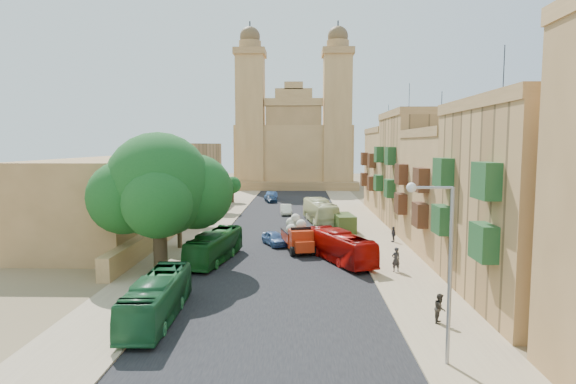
{
  "coord_description": "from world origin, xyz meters",
  "views": [
    {
      "loc": [
        1.57,
        -33.01,
        9.88
      ],
      "look_at": [
        0.0,
        26.0,
        4.0
      ],
      "focal_mm": 30.0,
      "sensor_mm": 36.0,
      "label": 1
    }
  ],
  "objects_px": {
    "street_tree_a": "(179,211)",
    "bus_green_south": "(157,298)",
    "bus_green_north": "(215,247)",
    "car_white_a": "(286,210)",
    "car_white_b": "(317,210)",
    "bus_red_east": "(340,247)",
    "pedestrian_b": "(440,308)",
    "pedestrian_c": "(393,234)",
    "ficus_tree": "(160,189)",
    "street_tree_b": "(204,203)",
    "street_tree_c": "(221,186)",
    "olive_pickup": "(344,223)",
    "pedestrian_a": "(396,260)",
    "car_blue_b": "(271,195)",
    "car_cream": "(328,218)",
    "church": "(294,146)",
    "street_tree_d": "(233,185)",
    "red_truck": "(298,235)",
    "car_blue_a": "(274,238)",
    "car_dkblue": "(271,199)",
    "streetlamp": "(440,251)",
    "bus_cream_east": "(320,211)"
  },
  "relations": [
    {
      "from": "bus_red_east",
      "to": "car_white_a",
      "type": "distance_m",
      "value": 27.73
    },
    {
      "from": "street_tree_a",
      "to": "car_white_b",
      "type": "bearing_deg",
      "value": 58.26
    },
    {
      "from": "street_tree_a",
      "to": "bus_green_south",
      "type": "relative_size",
      "value": 0.6
    },
    {
      "from": "car_dkblue",
      "to": "pedestrian_c",
      "type": "relative_size",
      "value": 2.62
    },
    {
      "from": "street_tree_b",
      "to": "car_white_b",
      "type": "xyz_separation_m",
      "value": [
        13.91,
        10.49,
        -2.24
      ]
    },
    {
      "from": "ficus_tree",
      "to": "bus_cream_east",
      "type": "xyz_separation_m",
      "value": [
        13.4,
        22.71,
        -4.92
      ]
    },
    {
      "from": "car_white_a",
      "to": "car_cream",
      "type": "distance_m",
      "value": 8.52
    },
    {
      "from": "street_tree_a",
      "to": "church",
      "type": "bearing_deg",
      "value": 81.46
    },
    {
      "from": "streetlamp",
      "to": "car_cream",
      "type": "bearing_deg",
      "value": 93.94
    },
    {
      "from": "pedestrian_b",
      "to": "pedestrian_c",
      "type": "distance_m",
      "value": 22.26
    },
    {
      "from": "streetlamp",
      "to": "bus_green_north",
      "type": "distance_m",
      "value": 23.31
    },
    {
      "from": "car_cream",
      "to": "church",
      "type": "bearing_deg",
      "value": -98.97
    },
    {
      "from": "bus_red_east",
      "to": "car_blue_b",
      "type": "bearing_deg",
      "value": -101.95
    },
    {
      "from": "car_white_a",
      "to": "pedestrian_a",
      "type": "height_order",
      "value": "pedestrian_a"
    },
    {
      "from": "pedestrian_b",
      "to": "pedestrian_c",
      "type": "height_order",
      "value": "pedestrian_b"
    },
    {
      "from": "street_tree_a",
      "to": "street_tree_c",
      "type": "bearing_deg",
      "value": 90.0
    },
    {
      "from": "street_tree_a",
      "to": "car_dkblue",
      "type": "xyz_separation_m",
      "value": [
        6.49,
        36.33,
        -2.98
      ]
    },
    {
      "from": "bus_green_south",
      "to": "car_blue_b",
      "type": "bearing_deg",
      "value": 85.78
    },
    {
      "from": "street_tree_c",
      "to": "olive_pickup",
      "type": "height_order",
      "value": "street_tree_c"
    },
    {
      "from": "bus_green_south",
      "to": "pedestrian_b",
      "type": "xyz_separation_m",
      "value": [
        15.81,
        -0.05,
        -0.42
      ]
    },
    {
      "from": "car_blue_b",
      "to": "pedestrian_c",
      "type": "relative_size",
      "value": 2.68
    },
    {
      "from": "car_blue_a",
      "to": "pedestrian_a",
      "type": "distance_m",
      "value": 13.85
    },
    {
      "from": "olive_pickup",
      "to": "car_white_a",
      "type": "xyz_separation_m",
      "value": [
        -7.0,
        12.74,
        -0.22
      ]
    },
    {
      "from": "bus_green_north",
      "to": "car_white_b",
      "type": "relative_size",
      "value": 2.4
    },
    {
      "from": "car_blue_a",
      "to": "car_blue_b",
      "type": "relative_size",
      "value": 0.94
    },
    {
      "from": "pedestrian_a",
      "to": "olive_pickup",
      "type": "bearing_deg",
      "value": -99.0
    },
    {
      "from": "car_white_a",
      "to": "pedestrian_c",
      "type": "xyz_separation_m",
      "value": [
        11.46,
        -18.83,
        0.08
      ]
    },
    {
      "from": "bus_green_north",
      "to": "car_white_a",
      "type": "xyz_separation_m",
      "value": [
        5.17,
        27.41,
        -0.58
      ]
    },
    {
      "from": "car_blue_a",
      "to": "car_blue_b",
      "type": "distance_m",
      "value": 39.43
    },
    {
      "from": "street_tree_b",
      "to": "pedestrian_c",
      "type": "xyz_separation_m",
      "value": [
        20.96,
        -8.76,
        -2.11
      ]
    },
    {
      "from": "red_truck",
      "to": "olive_pickup",
      "type": "height_order",
      "value": "red_truck"
    },
    {
      "from": "street_tree_d",
      "to": "bus_red_east",
      "type": "relative_size",
      "value": 0.48
    },
    {
      "from": "bus_green_north",
      "to": "car_white_a",
      "type": "bearing_deg",
      "value": 88.71
    },
    {
      "from": "bus_green_north",
      "to": "car_white_b",
      "type": "distance_m",
      "value": 29.43
    },
    {
      "from": "car_cream",
      "to": "bus_green_south",
      "type": "bearing_deg",
      "value": 56.99
    },
    {
      "from": "bus_green_north",
      "to": "car_white_a",
      "type": "height_order",
      "value": "bus_green_north"
    },
    {
      "from": "bus_green_south",
      "to": "pedestrian_a",
      "type": "height_order",
      "value": "bus_green_south"
    },
    {
      "from": "red_truck",
      "to": "car_blue_b",
      "type": "relative_size",
      "value": 1.43
    },
    {
      "from": "bus_red_east",
      "to": "car_blue_a",
      "type": "distance_m",
      "value": 8.79
    },
    {
      "from": "red_truck",
      "to": "olive_pickup",
      "type": "relative_size",
      "value": 1.26
    },
    {
      "from": "ficus_tree",
      "to": "street_tree_b",
      "type": "bearing_deg",
      "value": 91.71
    },
    {
      "from": "ficus_tree",
      "to": "street_tree_d",
      "type": "xyz_separation_m",
      "value": [
        -0.6,
        43.99,
        -3.45
      ]
    },
    {
      "from": "street_tree_b",
      "to": "car_cream",
      "type": "height_order",
      "value": "street_tree_b"
    },
    {
      "from": "pedestrian_c",
      "to": "bus_red_east",
      "type": "bearing_deg",
      "value": -49.35
    },
    {
      "from": "bus_green_south",
      "to": "car_cream",
      "type": "height_order",
      "value": "bus_green_south"
    },
    {
      "from": "bus_green_north",
      "to": "car_dkblue",
      "type": "height_order",
      "value": "bus_green_north"
    },
    {
      "from": "church",
      "to": "bus_green_south",
      "type": "bearing_deg",
      "value": -94.35
    },
    {
      "from": "olive_pickup",
      "to": "pedestrian_c",
      "type": "distance_m",
      "value": 7.56
    },
    {
      "from": "olive_pickup",
      "to": "car_cream",
      "type": "distance_m",
      "value": 6.42
    },
    {
      "from": "pedestrian_a",
      "to": "pedestrian_b",
      "type": "bearing_deg",
      "value": 74.74
    }
  ]
}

